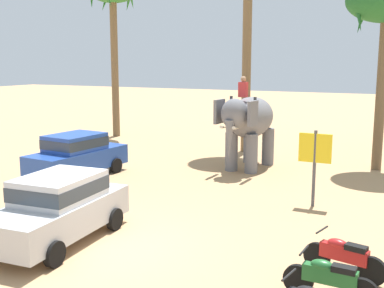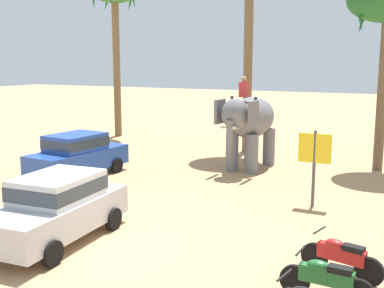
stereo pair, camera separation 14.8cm
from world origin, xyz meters
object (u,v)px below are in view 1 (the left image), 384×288
object	(u,v)px
car_sedan_foreground	(59,206)
elephant_with_mahout	(248,122)
motorcycle_second_in_row	(329,278)
signboard_yellow	(315,153)
motorcycle_mid_row	(344,256)
car_parked_far_side	(77,154)

from	to	relation	value
car_sedan_foreground	elephant_with_mahout	size ratio (longest dim) A/B	1.07
elephant_with_mahout	motorcycle_second_in_row	bearing A→B (deg)	-62.98
signboard_yellow	elephant_with_mahout	bearing A→B (deg)	130.99
elephant_with_mahout	motorcycle_mid_row	distance (m)	10.45
car_sedan_foreground	motorcycle_mid_row	size ratio (longest dim) A/B	2.37
elephant_with_mahout	motorcycle_mid_row	xyz separation A→B (m)	(5.24, -8.92, -1.53)
signboard_yellow	motorcycle_second_in_row	bearing A→B (deg)	-75.39
motorcycle_second_in_row	elephant_with_mahout	bearing A→B (deg)	117.02
car_parked_far_side	elephant_with_mahout	world-z (taller)	elephant_with_mahout
car_parked_far_side	motorcycle_second_in_row	world-z (taller)	car_parked_far_side
signboard_yellow	motorcycle_mid_row	bearing A→B (deg)	-71.06
motorcycle_second_in_row	motorcycle_mid_row	distance (m)	1.21
car_sedan_foreground	car_parked_far_side	bearing A→B (deg)	125.51
car_parked_far_side	signboard_yellow	xyz separation A→B (m)	(9.13, 0.14, 0.76)
car_sedan_foreground	motorcycle_mid_row	world-z (taller)	car_sedan_foreground
car_sedan_foreground	signboard_yellow	bearing A→B (deg)	48.57
car_sedan_foreground	elephant_with_mahout	world-z (taller)	elephant_with_mahout
elephant_with_mahout	signboard_yellow	size ratio (longest dim) A/B	1.64
motorcycle_mid_row	car_parked_far_side	bearing A→B (deg)	156.78
motorcycle_mid_row	signboard_yellow	bearing A→B (deg)	108.94
car_parked_far_side	motorcycle_second_in_row	bearing A→B (deg)	-28.61
elephant_with_mahout	motorcycle_second_in_row	world-z (taller)	elephant_with_mahout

